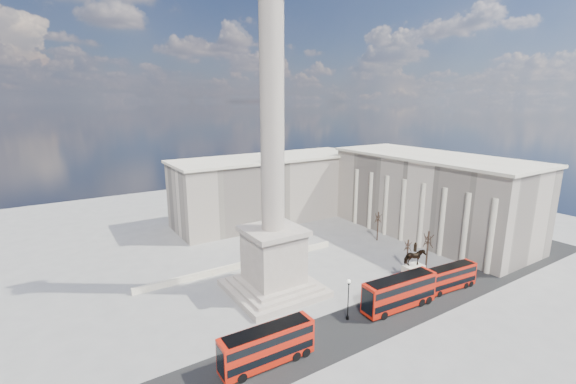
% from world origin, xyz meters
% --- Properties ---
extents(ground, '(180.00, 180.00, 0.00)m').
position_xyz_m(ground, '(0.00, 0.00, 0.00)').
color(ground, gray).
rests_on(ground, ground).
extents(asphalt_road, '(120.00, 9.00, 0.01)m').
position_xyz_m(asphalt_road, '(5.00, -10.00, 0.00)').
color(asphalt_road, black).
rests_on(asphalt_road, ground).
extents(nelsons_column, '(14.00, 14.00, 49.85)m').
position_xyz_m(nelsons_column, '(0.00, 5.00, 12.92)').
color(nelsons_column, '#B2A494').
rests_on(nelsons_column, ground).
extents(balustrade_wall, '(40.00, 0.60, 1.10)m').
position_xyz_m(balustrade_wall, '(0.00, 16.00, 0.55)').
color(balustrade_wall, beige).
rests_on(balustrade_wall, ground).
extents(building_east, '(19.00, 46.00, 18.60)m').
position_xyz_m(building_east, '(45.00, 10.00, 9.32)').
color(building_east, beige).
rests_on(building_east, ground).
extents(building_northeast, '(51.00, 17.00, 16.60)m').
position_xyz_m(building_northeast, '(20.00, 40.00, 8.32)').
color(building_northeast, beige).
rests_on(building_northeast, ground).
extents(red_bus_a, '(11.70, 2.99, 4.72)m').
position_xyz_m(red_bus_a, '(-9.81, -10.27, 2.48)').
color(red_bus_a, red).
rests_on(red_bus_a, ground).
extents(red_bus_b, '(12.52, 3.61, 5.02)m').
position_xyz_m(red_bus_b, '(13.08, -9.85, 2.63)').
color(red_bus_b, red).
rests_on(red_bus_b, ground).
extents(red_bus_c, '(10.34, 3.24, 4.12)m').
position_xyz_m(red_bus_c, '(24.69, -10.21, 2.16)').
color(red_bus_c, red).
rests_on(red_bus_c, ground).
extents(red_bus_d, '(11.91, 3.67, 4.76)m').
position_xyz_m(red_bus_d, '(42.54, -9.13, 2.49)').
color(red_bus_d, red).
rests_on(red_bus_d, ground).
extents(victorian_lamp, '(0.53, 0.53, 6.19)m').
position_xyz_m(victorian_lamp, '(4.50, -8.06, 3.64)').
color(victorian_lamp, black).
rests_on(victorian_lamp, ground).
extents(equestrian_statue, '(4.08, 3.06, 8.47)m').
position_xyz_m(equestrian_statue, '(19.12, -7.29, 2.95)').
color(equestrian_statue, beige).
rests_on(equestrian_statue, ground).
extents(bare_tree_near, '(1.92, 1.92, 8.38)m').
position_xyz_m(bare_tree_near, '(26.60, -4.07, 6.60)').
color(bare_tree_near, '#332319').
rests_on(bare_tree_near, ground).
extents(bare_tree_mid, '(1.61, 1.61, 6.11)m').
position_xyz_m(bare_tree_mid, '(24.92, -1.14, 4.82)').
color(bare_tree_mid, '#332319').
rests_on(bare_tree_mid, ground).
extents(bare_tree_far, '(1.70, 1.70, 6.95)m').
position_xyz_m(bare_tree_far, '(31.57, 12.87, 5.48)').
color(bare_tree_far, '#332319').
rests_on(bare_tree_far, ground).
extents(pedestrian_walking, '(0.59, 0.42, 1.50)m').
position_xyz_m(pedestrian_walking, '(25.07, -2.41, 0.75)').
color(pedestrian_walking, black).
rests_on(pedestrian_walking, ground).
extents(pedestrian_standing, '(0.95, 0.76, 1.90)m').
position_xyz_m(pedestrian_standing, '(23.86, -6.50, 0.95)').
color(pedestrian_standing, black).
rests_on(pedestrian_standing, ground).
extents(pedestrian_crossing, '(0.73, 1.17, 1.85)m').
position_xyz_m(pedestrian_crossing, '(12.71, -4.23, 0.92)').
color(pedestrian_crossing, black).
rests_on(pedestrian_crossing, ground).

